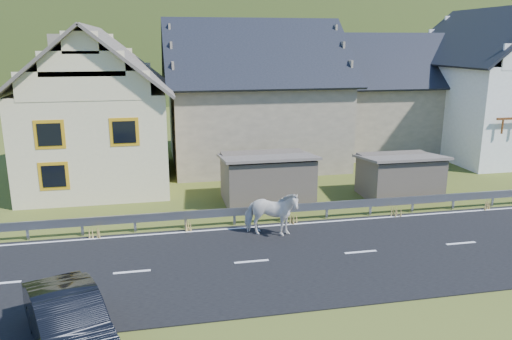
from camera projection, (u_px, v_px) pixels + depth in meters
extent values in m
plane|color=#384514|center=(361.00, 253.00, 17.91)|extent=(160.00, 160.00, 0.00)
cube|color=black|center=(361.00, 253.00, 17.90)|extent=(60.00, 7.00, 0.04)
cube|color=silver|center=(361.00, 252.00, 17.90)|extent=(60.00, 6.60, 0.01)
cube|color=#93969B|center=(327.00, 206.00, 21.26)|extent=(28.00, 0.08, 0.34)
cube|color=#93969B|center=(27.00, 231.00, 19.02)|extent=(0.10, 0.06, 0.70)
cube|color=#93969B|center=(82.00, 227.00, 19.40)|extent=(0.10, 0.06, 0.70)
cube|color=#93969B|center=(135.00, 224.00, 19.79)|extent=(0.10, 0.06, 0.70)
cube|color=#93969B|center=(186.00, 220.00, 20.17)|extent=(0.10, 0.06, 0.70)
cube|color=#93969B|center=(234.00, 217.00, 20.56)|extent=(0.10, 0.06, 0.70)
cube|color=#93969B|center=(281.00, 214.00, 20.95)|extent=(0.10, 0.06, 0.70)
cube|color=#93969B|center=(327.00, 211.00, 21.33)|extent=(0.10, 0.06, 0.70)
cube|color=#93969B|center=(370.00, 208.00, 21.72)|extent=(0.10, 0.06, 0.70)
cube|color=#93969B|center=(412.00, 205.00, 22.10)|extent=(0.10, 0.06, 0.70)
cube|color=#93969B|center=(453.00, 202.00, 22.49)|extent=(0.10, 0.06, 0.70)
cube|color=#93969B|center=(492.00, 199.00, 22.88)|extent=(0.10, 0.06, 0.70)
cube|color=brown|center=(267.00, 179.00, 23.42)|extent=(4.30, 3.30, 2.40)
cube|color=brown|center=(399.00, 177.00, 24.22)|extent=(3.80, 2.90, 2.20)
cube|color=beige|center=(99.00, 135.00, 26.74)|extent=(7.00, 9.00, 5.00)
cube|color=#C68E14|center=(50.00, 135.00, 21.94)|extent=(1.30, 0.12, 1.30)
cube|color=#C68E14|center=(124.00, 132.00, 22.55)|extent=(1.30, 0.12, 1.30)
cube|color=#C68E14|center=(54.00, 176.00, 22.41)|extent=(1.30, 0.12, 1.30)
cube|color=gray|center=(57.00, 57.00, 26.76)|extent=(0.70, 0.70, 2.40)
cube|color=gray|center=(253.00, 121.00, 31.32)|extent=(10.00, 9.00, 5.00)
cube|color=gray|center=(386.00, 116.00, 35.20)|extent=(9.00, 8.00, 4.60)
cube|color=white|center=(490.00, 109.00, 33.34)|extent=(8.00, 10.00, 6.00)
ellipsoid|color=#273E17|center=(186.00, 114.00, 194.66)|extent=(440.00, 280.00, 260.00)
imported|color=white|center=(271.00, 214.00, 19.21)|extent=(1.62, 2.34, 1.80)
imported|color=black|center=(69.00, 323.00, 12.14)|extent=(3.00, 4.69, 1.46)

